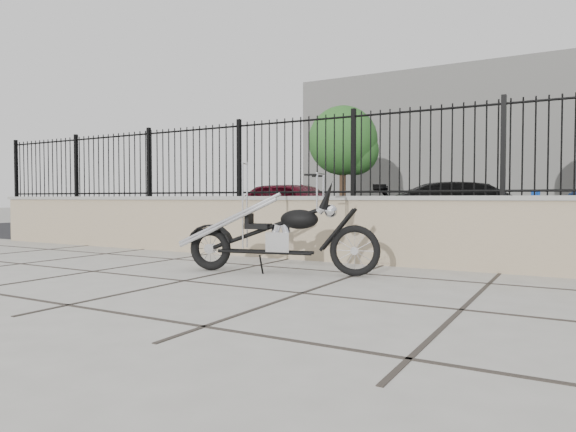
{
  "coord_description": "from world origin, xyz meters",
  "views": [
    {
      "loc": [
        3.84,
        -4.38,
        0.93
      ],
      "look_at": [
        0.59,
        1.33,
        0.7
      ],
      "focal_mm": 32.0,
      "sensor_mm": 36.0,
      "label": 1
    }
  ],
  "objects": [
    {
      "name": "iron_fence",
      "position": [
        0.0,
        2.5,
        1.56
      ],
      "size": [
        14.0,
        0.08,
        1.2
      ],
      "primitive_type": "cube",
      "color": "black",
      "rests_on": "retaining_wall"
    },
    {
      "name": "background_building",
      "position": [
        0.0,
        26.5,
        4.0
      ],
      "size": [
        22.0,
        6.0,
        8.0
      ],
      "primitive_type": "cube",
      "color": "beige",
      "rests_on": "ground_plane"
    },
    {
      "name": "car_red",
      "position": [
        -2.6,
        7.33,
        0.69
      ],
      "size": [
        4.25,
        2.17,
        1.39
      ],
      "primitive_type": "imported",
      "rotation": [
        0.0,
        0.0,
        1.43
      ],
      "color": "#460A15",
      "rests_on": "parking_lot"
    },
    {
      "name": "bollard_a",
      "position": [
        -1.24,
        4.26,
        0.46
      ],
      "size": [
        0.13,
        0.13,
        0.91
      ],
      "primitive_type": "cylinder",
      "rotation": [
        0.0,
        0.0,
        0.2
      ],
      "color": "#0C1CC0",
      "rests_on": "ground_plane"
    },
    {
      "name": "tree_left",
      "position": [
        -5.25,
        16.42,
        3.59
      ],
      "size": [
        3.03,
        3.03,
        5.12
      ],
      "rotation": [
        0.0,
        0.0,
        0.08
      ],
      "color": "#382619",
      "rests_on": "ground_plane"
    },
    {
      "name": "retaining_wall",
      "position": [
        0.0,
        2.5,
        0.48
      ],
      "size": [
        14.0,
        0.36,
        0.96
      ],
      "primitive_type": "cube",
      "color": "gray",
      "rests_on": "ground_plane"
    },
    {
      "name": "ground_plane",
      "position": [
        0.0,
        0.0,
        0.0
      ],
      "size": [
        90.0,
        90.0,
        0.0
      ],
      "primitive_type": "plane",
      "color": "#99968E",
      "rests_on": "ground"
    },
    {
      "name": "parking_lot",
      "position": [
        0.0,
        12.5,
        0.0
      ],
      "size": [
        30.0,
        30.0,
        0.0
      ],
      "primitive_type": "plane",
      "color": "black",
      "rests_on": "ground"
    },
    {
      "name": "bollard_b",
      "position": [
        3.26,
        4.19,
        0.52
      ],
      "size": [
        0.14,
        0.14,
        1.04
      ],
      "primitive_type": "cylinder",
      "rotation": [
        0.0,
        0.0,
        -0.14
      ],
      "color": "#0C2ABA",
      "rests_on": "ground_plane"
    },
    {
      "name": "chopper_motorcycle",
      "position": [
        0.59,
        1.03,
        0.7
      ],
      "size": [
        2.36,
        0.92,
        1.4
      ],
      "primitive_type": null,
      "rotation": [
        0.0,
        0.0,
        0.23
      ],
      "color": "black",
      "rests_on": "ground_plane"
    },
    {
      "name": "car_black",
      "position": [
        1.84,
        7.48,
        0.64
      ],
      "size": [
        4.78,
        3.05,
        1.29
      ],
      "primitive_type": "imported",
      "rotation": [
        0.0,
        0.0,
        1.87
      ],
      "color": "black",
      "rests_on": "parking_lot"
    }
  ]
}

